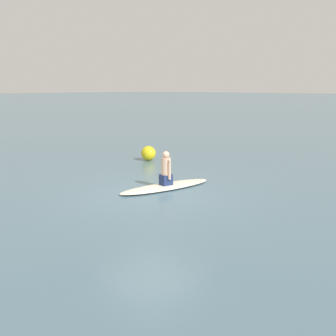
# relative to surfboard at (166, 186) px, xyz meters

# --- Properties ---
(ground_plane) EXTENTS (400.00, 400.00, 0.00)m
(ground_plane) POSITION_rel_surfboard_xyz_m (-0.75, -0.18, -0.05)
(ground_plane) COLOR slate
(surfboard) EXTENTS (3.06, 1.30, 0.10)m
(surfboard) POSITION_rel_surfboard_xyz_m (0.00, 0.00, 0.00)
(surfboard) COLOR silver
(surfboard) RESTS_ON ground
(person_paddler) EXTENTS (0.35, 0.42, 0.95)m
(person_paddler) POSITION_rel_surfboard_xyz_m (0.00, 0.00, 0.48)
(person_paddler) COLOR navy
(person_paddler) RESTS_ON surfboard
(buoy_marker) EXTENTS (0.56, 0.56, 0.56)m
(buoy_marker) POSITION_rel_surfboard_xyz_m (2.79, 3.54, 0.23)
(buoy_marker) COLOR yellow
(buoy_marker) RESTS_ON ground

